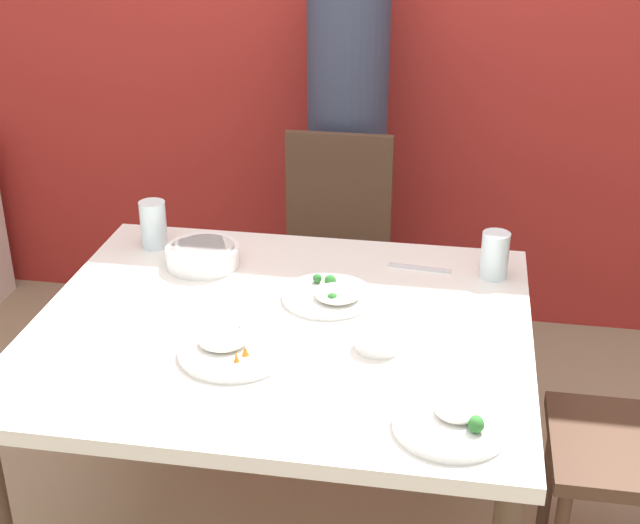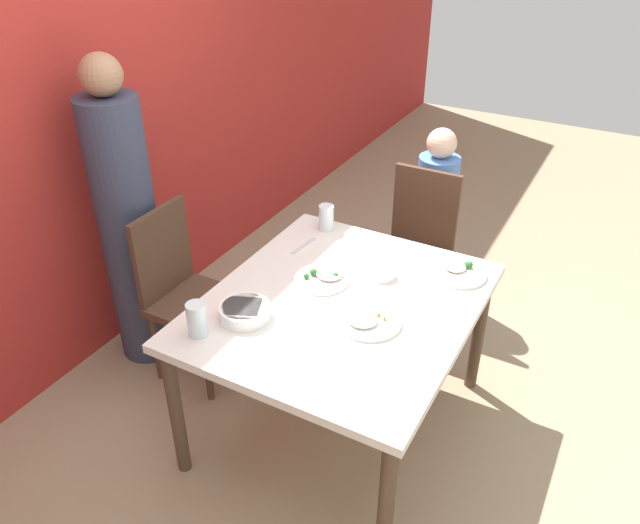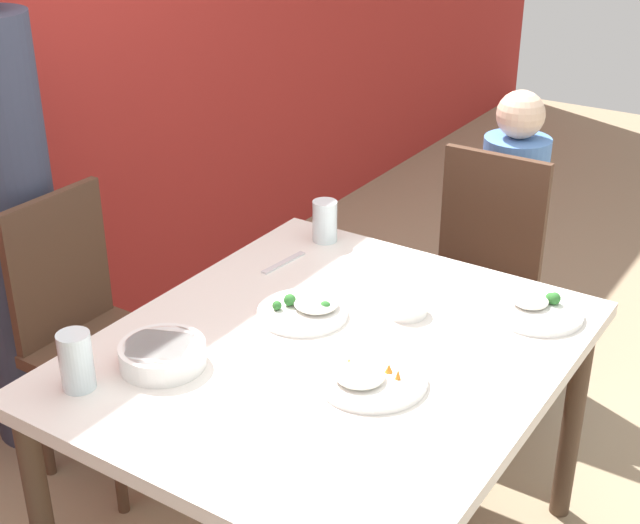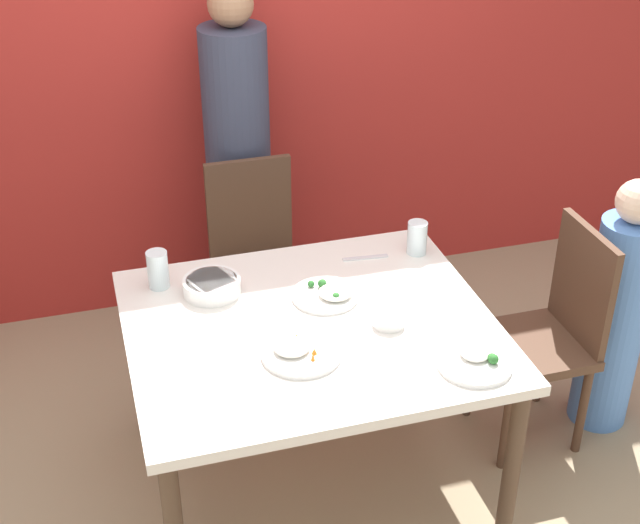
# 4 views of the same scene
# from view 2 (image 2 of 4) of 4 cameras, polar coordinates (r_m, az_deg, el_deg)

# --- Properties ---
(ground_plane) EXTENTS (10.00, 10.00, 0.00)m
(ground_plane) POSITION_cam_2_polar(r_m,az_deg,el_deg) (3.16, 1.67, -14.45)
(ground_plane) COLOR #998466
(wall_back) EXTENTS (10.00, 0.06, 2.70)m
(wall_back) POSITION_cam_2_polar(r_m,az_deg,el_deg) (3.27, -22.22, 12.96)
(wall_back) COLOR #A82823
(wall_back) RESTS_ON ground_plane
(dining_table) EXTENTS (1.27, 1.09, 0.73)m
(dining_table) POSITION_cam_2_polar(r_m,az_deg,el_deg) (2.72, 1.88, -4.90)
(dining_table) COLOR silver
(dining_table) RESTS_ON ground_plane
(chair_adult_spot) EXTENTS (0.40, 0.40, 0.92)m
(chair_adult_spot) POSITION_cam_2_polar(r_m,az_deg,el_deg) (3.24, -12.26, -2.49)
(chair_adult_spot) COLOR #4C3323
(chair_adult_spot) RESTS_ON ground_plane
(chair_child_spot) EXTENTS (0.40, 0.40, 0.92)m
(chair_child_spot) POSITION_cam_2_polar(r_m,az_deg,el_deg) (3.57, 8.71, 1.43)
(chair_child_spot) COLOR #4C3323
(chair_child_spot) RESTS_ON ground_plane
(person_adult) EXTENTS (0.30, 0.30, 1.64)m
(person_adult) POSITION_cam_2_polar(r_m,az_deg,el_deg) (3.30, -17.03, 2.95)
(person_adult) COLOR #33384C
(person_adult) RESTS_ON ground_plane
(person_child) EXTENTS (0.24, 0.24, 1.10)m
(person_child) POSITION_cam_2_polar(r_m,az_deg,el_deg) (3.81, 10.31, 3.55)
(person_child) COLOR #5184D1
(person_child) RESTS_ON ground_plane
(bowl_curry) EXTENTS (0.21, 0.21, 0.06)m
(bowl_curry) POSITION_cam_2_polar(r_m,az_deg,el_deg) (2.59, -6.91, -4.50)
(bowl_curry) COLOR white
(bowl_curry) RESTS_ON dining_table
(plate_rice_adult) EXTENTS (0.27, 0.27, 0.05)m
(plate_rice_adult) POSITION_cam_2_polar(r_m,az_deg,el_deg) (2.55, 4.36, -5.35)
(plate_rice_adult) COLOR white
(plate_rice_adult) RESTS_ON dining_table
(plate_rice_child) EXTENTS (0.24, 0.24, 0.05)m
(plate_rice_child) POSITION_cam_2_polar(r_m,az_deg,el_deg) (2.92, 12.61, -0.88)
(plate_rice_child) COLOR white
(plate_rice_child) RESTS_ON dining_table
(plate_noodles) EXTENTS (0.24, 0.24, 0.05)m
(plate_noodles) POSITION_cam_2_polar(r_m,az_deg,el_deg) (2.80, 0.33, -1.44)
(plate_noodles) COLOR white
(plate_noodles) RESTS_ON dining_table
(bowl_rice_small) EXTENTS (0.11, 0.11, 0.04)m
(bowl_rice_small) POSITION_cam_2_polar(r_m,az_deg,el_deg) (2.84, 5.77, -1.03)
(bowl_rice_small) COLOR white
(bowl_rice_small) RESTS_ON dining_table
(glass_water_tall) EXTENTS (0.08, 0.08, 0.13)m
(glass_water_tall) POSITION_cam_2_polar(r_m,az_deg,el_deg) (3.19, 0.57, 4.08)
(glass_water_tall) COLOR silver
(glass_water_tall) RESTS_ON dining_table
(glass_water_short) EXTENTS (0.08, 0.08, 0.14)m
(glass_water_short) POSITION_cam_2_polar(r_m,az_deg,el_deg) (2.50, -11.19, -5.17)
(glass_water_short) COLOR silver
(glass_water_short) RESTS_ON dining_table
(fork_steel) EXTENTS (0.18, 0.04, 0.01)m
(fork_steel) POSITION_cam_2_polar(r_m,az_deg,el_deg) (3.07, -1.49, 1.50)
(fork_steel) COLOR silver
(fork_steel) RESTS_ON dining_table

